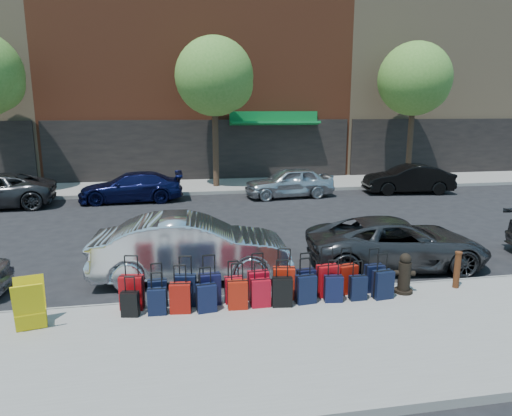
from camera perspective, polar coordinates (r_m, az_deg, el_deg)
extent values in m
plane|color=black|center=(14.08, -3.36, -4.19)|extent=(120.00, 120.00, 0.00)
cube|color=gray|center=(8.09, 2.45, -16.65)|extent=(60.00, 4.00, 0.15)
cube|color=gray|center=(23.78, -6.29, 2.75)|extent=(60.00, 4.00, 0.15)
cube|color=gray|center=(9.87, -0.16, -11.07)|extent=(60.00, 0.08, 0.15)
cube|color=gray|center=(21.80, -5.91, 1.89)|extent=(60.00, 0.08, 0.15)
cube|color=brown|center=(32.01, -7.85, 23.02)|extent=(17.00, 12.00, 20.00)
cube|color=black|center=(25.51, -6.69, 7.07)|extent=(16.66, 0.15, 3.40)
cube|color=#0B672B|center=(25.63, 2.39, 10.53)|extent=(5.00, 0.91, 0.27)
cube|color=#0B672B|center=(25.92, 2.25, 11.32)|extent=(5.00, 0.10, 0.60)
cube|color=#8E7657|center=(36.34, 20.02, 19.53)|extent=(15.00, 12.00, 18.00)
cube|color=black|center=(30.94, 24.63, 6.95)|extent=(14.70, 0.15, 3.40)
cylinder|color=black|center=(23.04, -5.09, 8.67)|extent=(0.30, 0.30, 4.80)
sphere|color=#427C29|center=(23.05, -5.23, 16.06)|extent=(3.80, 3.80, 3.80)
sphere|color=#427C29|center=(23.09, -3.68, 15.13)|extent=(2.58, 2.58, 2.58)
cylinder|color=black|center=(26.17, 18.73, 8.51)|extent=(0.30, 0.30, 4.80)
sphere|color=#427C29|center=(26.18, 19.19, 15.00)|extent=(3.80, 3.80, 3.80)
sphere|color=#427C29|center=(26.45, 20.30, 14.06)|extent=(2.58, 2.58, 2.58)
cube|color=maroon|center=(9.37, -15.26, -10.13)|extent=(0.48, 0.33, 0.67)
cylinder|color=black|center=(9.13, -15.51, -5.91)|extent=(0.25, 0.08, 0.03)
cube|color=black|center=(9.37, -12.20, -10.37)|extent=(0.38, 0.22, 0.55)
cylinder|color=black|center=(9.16, -12.37, -6.92)|extent=(0.21, 0.04, 0.03)
cube|color=black|center=(9.31, -8.79, -10.11)|extent=(0.45, 0.29, 0.63)
cylinder|color=black|center=(9.08, -8.93, -6.13)|extent=(0.24, 0.07, 0.03)
cube|color=black|center=(9.29, -5.78, -10.06)|extent=(0.44, 0.27, 0.64)
cylinder|color=black|center=(9.05, -5.88, -6.03)|extent=(0.24, 0.05, 0.03)
cube|color=#A50A17|center=(9.35, -2.79, -10.17)|extent=(0.37, 0.21, 0.54)
cylinder|color=black|center=(9.14, -2.83, -6.78)|extent=(0.20, 0.04, 0.03)
cube|color=#A30A1B|center=(9.44, 0.28, -9.69)|extent=(0.42, 0.25, 0.61)
cylinder|color=black|center=(9.21, 0.28, -5.84)|extent=(0.23, 0.05, 0.03)
cube|color=#B11C0B|center=(9.53, 3.51, -9.35)|extent=(0.48, 0.32, 0.66)
cylinder|color=black|center=(9.29, 3.56, -5.25)|extent=(0.25, 0.08, 0.03)
cube|color=black|center=(9.68, 6.26, -9.29)|extent=(0.41, 0.25, 0.58)
cylinder|color=black|center=(9.47, 6.35, -5.75)|extent=(0.22, 0.05, 0.03)
cube|color=#AA0A10|center=(9.75, 8.93, -8.96)|extent=(0.46, 0.29, 0.66)
cylinder|color=black|center=(9.52, 9.08, -4.93)|extent=(0.25, 0.06, 0.03)
cube|color=maroon|center=(9.96, 11.28, -8.71)|extent=(0.45, 0.31, 0.62)
cylinder|color=black|center=(9.74, 11.45, -5.02)|extent=(0.23, 0.08, 0.03)
cube|color=black|center=(10.19, 14.55, -8.47)|extent=(0.41, 0.24, 0.59)
cylinder|color=black|center=(9.99, 14.75, -5.04)|extent=(0.22, 0.05, 0.03)
cube|color=black|center=(9.10, -15.46, -11.49)|extent=(0.35, 0.24, 0.48)
cylinder|color=black|center=(8.91, -15.65, -8.44)|extent=(0.18, 0.07, 0.03)
cube|color=black|center=(9.05, -12.26, -11.35)|extent=(0.36, 0.22, 0.51)
cylinder|color=black|center=(8.84, -12.43, -8.04)|extent=(0.20, 0.04, 0.03)
cube|color=maroon|center=(9.03, -9.44, -11.03)|extent=(0.42, 0.27, 0.58)
cylinder|color=black|center=(8.80, -9.58, -7.24)|extent=(0.22, 0.06, 0.03)
cube|color=black|center=(9.00, -6.22, -11.12)|extent=(0.40, 0.26, 0.55)
cylinder|color=black|center=(8.79, -6.31, -7.56)|extent=(0.21, 0.06, 0.03)
cube|color=#951809|center=(9.08, -2.31, -10.77)|extent=(0.40, 0.25, 0.57)
cylinder|color=black|center=(8.86, -2.35, -7.11)|extent=(0.22, 0.05, 0.03)
cube|color=maroon|center=(9.17, 0.57, -10.56)|extent=(0.38, 0.23, 0.56)
cylinder|color=black|center=(8.95, 0.58, -6.98)|extent=(0.21, 0.04, 0.03)
cube|color=black|center=(9.20, 3.28, -10.42)|extent=(0.42, 0.28, 0.58)
cylinder|color=black|center=(8.97, 3.33, -6.69)|extent=(0.22, 0.06, 0.03)
cube|color=black|center=(9.37, 6.24, -10.06)|extent=(0.42, 0.27, 0.58)
cylinder|color=black|center=(9.15, 6.34, -6.41)|extent=(0.22, 0.06, 0.03)
cube|color=black|center=(9.52, 9.64, -9.92)|extent=(0.39, 0.25, 0.54)
cylinder|color=black|center=(9.32, 9.77, -6.59)|extent=(0.21, 0.06, 0.03)
cube|color=black|center=(9.71, 12.62, -9.71)|extent=(0.35, 0.20, 0.50)
cylinder|color=black|center=(9.52, 12.77, -6.65)|extent=(0.19, 0.04, 0.03)
cube|color=black|center=(9.89, 15.58, -9.20)|extent=(0.42, 0.28, 0.59)
cylinder|color=black|center=(9.67, 15.79, -5.66)|extent=(0.23, 0.06, 0.03)
cylinder|color=black|center=(10.40, 17.92, -9.82)|extent=(0.39, 0.39, 0.07)
cylinder|color=black|center=(10.28, 18.04, -8.08)|extent=(0.26, 0.26, 0.61)
sphere|color=black|center=(10.15, 18.18, -6.06)|extent=(0.24, 0.24, 0.24)
cylinder|color=black|center=(10.25, 18.07, -7.73)|extent=(0.45, 0.22, 0.11)
cylinder|color=#38190C|center=(10.94, 23.83, -7.12)|extent=(0.13, 0.13, 0.80)
cylinder|color=#38190C|center=(10.82, 24.02, -5.12)|extent=(0.15, 0.15, 0.04)
cube|color=gold|center=(9.01, -26.50, -11.12)|extent=(0.54, 0.33, 0.90)
cube|color=gold|center=(9.31, -26.39, -10.35)|extent=(0.54, 0.33, 0.90)
cube|color=gold|center=(9.21, -26.36, -11.52)|extent=(0.56, 0.43, 0.02)
imported|color=silver|center=(10.97, -8.03, -4.94)|extent=(4.71, 1.85, 1.53)
imported|color=#363638|center=(12.26, 17.16, -4.16)|extent=(4.74, 2.55, 1.27)
imported|color=#0C0F36|center=(20.66, -15.33, 2.54)|extent=(4.46, 1.88, 1.29)
imported|color=silver|center=(20.98, 4.15, 3.23)|extent=(4.20, 1.98, 1.39)
imported|color=black|center=(23.12, 18.48, 3.45)|extent=(4.31, 1.93, 1.37)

